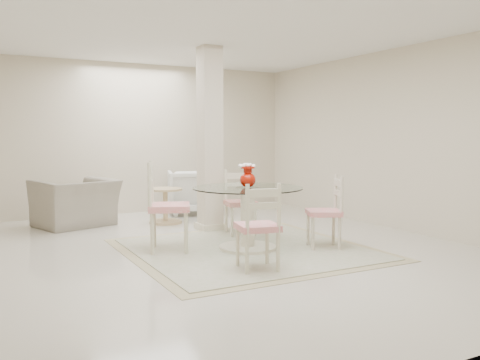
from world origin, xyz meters
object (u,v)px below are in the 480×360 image
recliner_taupe (75,203)px  armchair_white (192,192)px  dining_chair_east (329,206)px  dining_chair_north (239,197)px  dining_table (248,218)px  column (210,139)px  dining_chair_south (260,221)px  side_table (165,207)px  red_vase (248,176)px  dining_chair_west (163,200)px

recliner_taupe → armchair_white: bearing=171.2°
dining_chair_east → dining_chair_north: 1.45m
dining_table → dining_chair_east: bearing=-22.9°
column → dining_chair_south: bearing=-102.8°
side_table → dining_table: bearing=-84.1°
red_vase → dining_chair_south: size_ratio=0.29×
column → dining_table: column is taller
dining_chair_east → dining_chair_south: size_ratio=0.98×
dining_table → recliner_taupe: 3.13m
red_vase → recliner_taupe: 3.17m
dining_table → armchair_white: 3.09m
red_vase → dining_chair_west: size_ratio=0.24×
dining_chair_east → dining_table: bearing=-87.4°
dining_chair_west → armchair_white: bearing=-8.0°
dining_chair_north → dining_table: bearing=-99.6°
dining_chair_west → recliner_taupe: dining_chair_west is taller
dining_chair_east → dining_chair_south: bearing=-41.9°
red_vase → dining_chair_north: 1.08m
dining_chair_north → dining_chair_west: dining_chair_west is taller
dining_chair_south → recliner_taupe: (-1.18, 3.65, -0.17)m
dining_chair_west → dining_chair_south: dining_chair_west is taller
dining_chair_south → recliner_taupe: bearing=-60.5°
dining_chair_east → side_table: size_ratio=1.78×
red_vase → dining_chair_east: red_vase is taller
dining_chair_north → armchair_white: (0.16, 2.11, -0.14)m
armchair_white → dining_chair_north: bearing=103.3°
dining_chair_north → side_table: dining_chair_north is taller
column → recliner_taupe: 2.35m
dining_table → side_table: size_ratio=2.38×
column → dining_chair_east: bearing=-67.5°
column → recliner_taupe: (-1.73, 1.24, -0.99)m
column → dining_chair_north: size_ratio=2.66×
dining_table → dining_chair_north: dining_chair_north is taller
recliner_taupe → armchair_white: armchair_white is taller
red_vase → dining_chair_north: red_vase is taller
dining_table → column: bearing=83.5°
armchair_white → side_table: size_ratio=1.54×
dining_chair_east → recliner_taupe: 3.99m
dining_chair_north → side_table: bearing=126.9°
recliner_taupe → side_table: recliner_taupe is taller
dining_chair_east → armchair_white: size_ratio=1.15×
recliner_taupe → dining_chair_north: bearing=119.7°
red_vase → recliner_taupe: size_ratio=0.26×
red_vase → dining_chair_west: (-0.95, 0.39, -0.28)m
dining_table → side_table: (-0.24, 2.30, -0.13)m
column → dining_chair_east: (0.77, -1.86, -0.82)m
column → recliner_taupe: bearing=144.2°
dining_chair_south → side_table: 3.26m
dining_table → dining_chair_west: dining_chair_west is taller
dining_table → red_vase: (0.00, 0.00, 0.52)m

